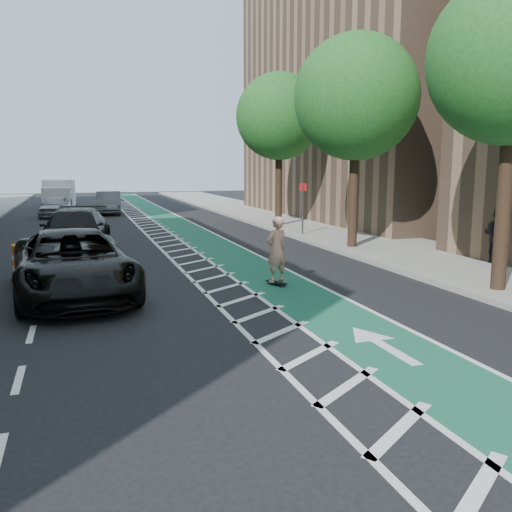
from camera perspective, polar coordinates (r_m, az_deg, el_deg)
name	(u,v)px	position (r m, az deg, el deg)	size (l,w,h in m)	color
ground	(192,320)	(11.72, -6.70, -6.73)	(120.00, 120.00, 0.00)	black
bike_lane	(216,248)	(21.92, -4.19, 0.90)	(2.00, 90.00, 0.01)	#1B5F44
buffer_strip	(180,249)	(21.61, -8.05, 0.70)	(1.40, 90.00, 0.01)	silver
sidewalk_right	(360,239)	(24.28, 10.88, 1.75)	(5.00, 90.00, 0.15)	gray
curb_right	(309,241)	(23.20, 5.57, 1.53)	(0.12, 90.00, 0.16)	gray
building_right_far	(400,66)	(37.28, 14.93, 18.78)	(14.00, 22.00, 19.00)	#84664C
tree_r_b	(511,60)	(15.16, 25.28, 18.14)	(4.20, 4.20, 7.90)	#382619
tree_r_c	(353,99)	(21.69, 10.16, 15.97)	(4.20, 4.20, 7.90)	#382619
tree_r_d	(279,117)	(28.97, 2.46, 14.42)	(4.20, 4.20, 7.90)	#382619
sign_post	(303,208)	(25.11, 4.94, 5.06)	(0.35, 0.08, 2.47)	#4C4C4C
skateboard	(276,283)	(14.97, 2.16, -2.81)	(0.43, 0.74, 0.10)	black
skateboarder	(277,250)	(14.80, 2.18, 0.68)	(0.66, 0.43, 1.81)	tan
suv_near	(73,264)	(14.37, -18.69, -0.76)	(2.76, 5.99, 1.66)	black
suv_far	(75,231)	(21.69, -18.54, 2.51)	(2.29, 5.64, 1.64)	black
car_silver	(56,206)	(37.50, -20.35, 4.94)	(1.63, 4.06, 1.38)	#999A9E
car_grey	(109,203)	(38.88, -15.24, 5.44)	(1.62, 4.63, 1.53)	#5D5D62
pedestrian	(497,235)	(19.11, 24.03, 2.01)	(0.88, 0.68, 1.81)	black
box_truck	(59,194)	(47.51, -20.04, 6.14)	(2.51, 5.23, 2.14)	white
barrel_a	(24,263)	(17.06, -23.26, -0.67)	(0.75, 0.75, 1.03)	orange
barrel_b	(68,244)	(20.75, -19.23, 1.17)	(0.71, 0.71, 0.97)	#E75D0C
barrel_c	(76,225)	(27.57, -18.46, 3.16)	(0.73, 0.73, 1.00)	#E35F0B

